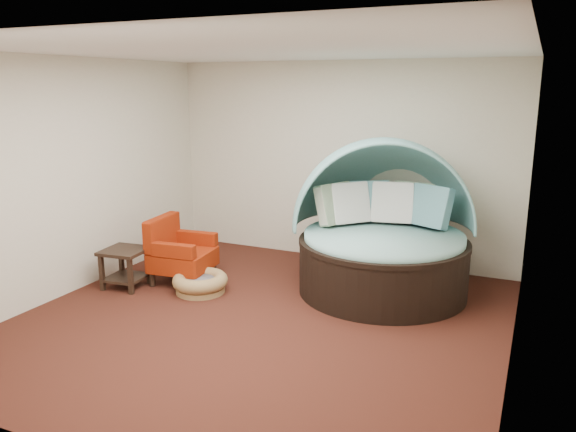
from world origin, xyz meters
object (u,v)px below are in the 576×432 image
at_px(canopy_daybed, 383,221).
at_px(pet_basket, 200,282).
at_px(red_armchair, 179,252).
at_px(side_table, 125,263).

distance_m(canopy_daybed, pet_basket, 2.35).
xyz_separation_m(canopy_daybed, red_armchair, (-2.43, -0.81, -0.48)).
distance_m(pet_basket, side_table, 0.99).
bearing_deg(canopy_daybed, side_table, -177.09).
distance_m(pet_basket, red_armchair, 0.58).
relative_size(canopy_daybed, red_armchair, 3.17).
bearing_deg(side_table, canopy_daybed, 23.52).
xyz_separation_m(pet_basket, red_armchair, (-0.46, 0.23, 0.26)).
height_order(pet_basket, side_table, side_table).
xyz_separation_m(pet_basket, side_table, (-0.95, -0.23, 0.19)).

